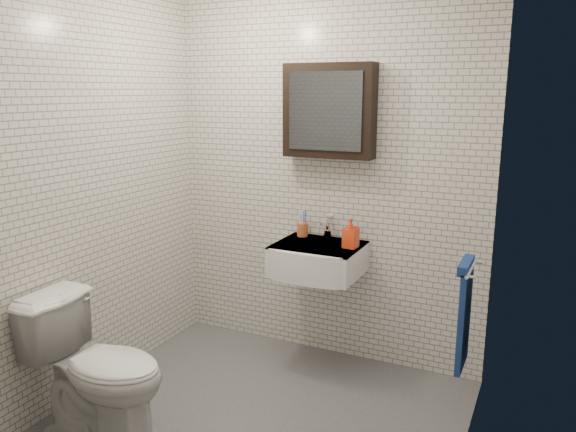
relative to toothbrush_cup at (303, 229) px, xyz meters
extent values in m
cube|color=#4F5157|center=(0.13, -0.92, -0.90)|extent=(2.20, 2.00, 0.01)
cube|color=silver|center=(0.13, 0.08, 0.35)|extent=(2.20, 0.02, 2.50)
cube|color=silver|center=(0.13, -1.92, 0.35)|extent=(2.20, 0.02, 2.50)
cube|color=silver|center=(-0.97, -0.92, 0.35)|extent=(0.02, 2.00, 2.50)
cube|color=silver|center=(1.23, -0.92, 0.35)|extent=(0.02, 2.00, 2.50)
cube|color=white|center=(0.18, -0.15, -0.15)|extent=(0.55, 0.45, 0.20)
cylinder|color=silver|center=(0.18, -0.13, -0.06)|extent=(0.31, 0.31, 0.02)
cylinder|color=silver|center=(0.18, -0.13, -0.06)|extent=(0.04, 0.04, 0.01)
cube|color=white|center=(0.18, -0.15, -0.06)|extent=(0.55, 0.45, 0.01)
cylinder|color=silver|center=(0.18, 0.02, -0.02)|extent=(0.06, 0.06, 0.06)
cylinder|color=silver|center=(0.18, 0.02, 0.04)|extent=(0.03, 0.03, 0.08)
cylinder|color=silver|center=(0.18, -0.04, 0.07)|extent=(0.02, 0.12, 0.02)
cube|color=silver|center=(0.18, 0.05, 0.09)|extent=(0.02, 0.09, 0.01)
cube|color=black|center=(0.18, 0.01, 0.80)|extent=(0.60, 0.14, 0.60)
cube|color=#3F444C|center=(0.18, -0.07, 0.80)|extent=(0.49, 0.01, 0.49)
cylinder|color=silver|center=(1.19, -0.57, 0.05)|extent=(0.02, 0.30, 0.02)
cylinder|color=silver|center=(1.21, -0.44, 0.05)|extent=(0.04, 0.02, 0.02)
cylinder|color=silver|center=(1.21, -0.70, 0.05)|extent=(0.04, 0.02, 0.02)
cube|color=navy|center=(1.17, -0.57, -0.22)|extent=(0.03, 0.26, 0.54)
cube|color=navy|center=(1.16, -0.57, 0.06)|extent=(0.05, 0.26, 0.05)
cylinder|color=#B6592D|center=(0.00, 0.00, -0.01)|extent=(0.08, 0.08, 0.09)
cylinder|color=white|center=(-0.01, -0.01, 0.06)|extent=(0.02, 0.03, 0.18)
cylinder|color=#3C56C3|center=(0.01, -0.01, 0.05)|extent=(0.01, 0.02, 0.16)
cylinder|color=white|center=(0.00, 0.01, 0.06)|extent=(0.02, 0.03, 0.19)
cylinder|color=#3C56C3|center=(0.02, 0.01, 0.05)|extent=(0.02, 0.04, 0.17)
imported|color=orange|center=(0.39, -0.13, 0.04)|extent=(0.09, 0.10, 0.19)
imported|color=white|center=(-0.56, -1.38, -0.52)|extent=(0.77, 0.46, 0.77)
camera|label=1|loc=(1.53, -3.41, 0.93)|focal=35.00mm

